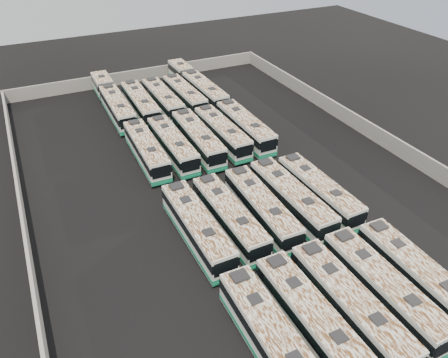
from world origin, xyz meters
TOP-DOWN VIEW (x-y plane):
  - ground at (0.00, 0.00)m, footprint 140.00×140.00m
  - perimeter_wall at (0.00, 0.00)m, footprint 45.20×73.20m
  - bus_front_far_left at (-7.36, -21.20)m, footprint 2.74×12.50m
  - bus_front_left at (-3.81, -21.13)m, footprint 2.77×12.60m
  - bus_front_center at (-0.38, -21.15)m, footprint 2.67×12.60m
  - bus_front_right at (3.16, -20.97)m, footprint 2.66×12.50m
  - bus_front_far_right at (6.77, -21.15)m, footprint 2.82×12.33m
  - bus_midfront_far_left at (-7.37, -7.35)m, footprint 2.74×12.48m
  - bus_midfront_left at (-3.88, -7.23)m, footprint 2.76×12.16m
  - bus_midfront_center at (-0.30, -7.34)m, footprint 2.90×12.27m
  - bus_midfront_right at (3.23, -7.38)m, footprint 2.89×12.64m
  - bus_midfront_far_right at (6.69, -7.42)m, footprint 2.81×12.13m
  - bus_midback_far_left at (-7.25, 9.10)m, footprint 2.81×12.22m
  - bus_midback_left at (-3.88, 8.91)m, footprint 2.64×12.16m
  - bus_midback_center at (-0.39, 8.91)m, footprint 2.88×12.59m
  - bus_midback_right at (3.18, 9.13)m, footprint 2.79×12.27m
  - bus_midback_far_right at (6.63, 9.15)m, footprint 2.68×12.59m
  - bus_back_far_left at (-7.32, 26.09)m, footprint 2.84×19.15m
  - bus_back_left at (-3.86, 22.77)m, footprint 2.84×12.55m
  - bus_back_center at (-0.34, 22.78)m, footprint 2.68×12.31m
  - bus_back_right at (3.27, 22.90)m, footprint 2.82×12.23m
  - bus_back_far_right at (6.65, 26.20)m, footprint 2.94×19.22m

SIDE VIEW (x-z plane):
  - ground at x=0.00m, z-range 0.00..0.00m
  - perimeter_wall at x=0.00m, z-range 0.00..2.20m
  - bus_midfront_far_right at x=6.69m, z-range 0.04..3.44m
  - bus_midfront_left at x=-3.88m, z-range 0.04..3.45m
  - bus_midback_left at x=-3.88m, z-range 0.04..3.46m
  - bus_midback_far_left at x=-7.25m, z-range 0.04..3.47m
  - bus_back_right at x=3.27m, z-range 0.04..3.47m
  - bus_midfront_center at x=-0.30m, z-range 0.04..3.48m
  - bus_midback_right at x=3.18m, z-range 0.04..3.49m
  - bus_front_far_right at x=6.77m, z-range 0.04..3.50m
  - bus_back_center at x=-0.34m, z-range 0.04..3.50m
  - bus_back_far_left at x=-7.32m, z-range 0.04..3.51m
  - bus_back_far_right at x=6.65m, z-range 0.04..3.51m
  - bus_midfront_far_left at x=-7.37m, z-range 0.04..3.55m
  - bus_front_far_left at x=-7.36m, z-range 0.04..3.56m
  - bus_front_right at x=3.16m, z-range 0.04..3.56m
  - bus_back_left at x=-3.86m, z-range 0.04..3.56m
  - bus_midback_center at x=-0.39m, z-range 0.04..3.58m
  - bus_front_left at x=-3.81m, z-range 0.04..3.59m
  - bus_midback_far_right at x=6.63m, z-range 0.04..3.59m
  - bus_midfront_right at x=3.23m, z-range 0.04..3.59m
  - bus_front_center at x=-0.38m, z-range 0.04..3.59m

